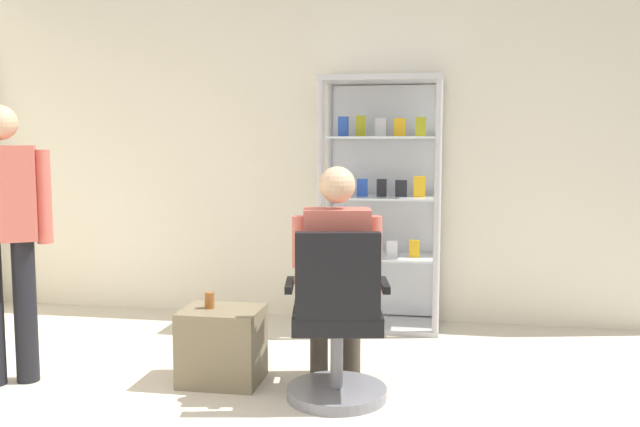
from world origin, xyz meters
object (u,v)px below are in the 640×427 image
Objects in this scene: display_cabinet_main at (381,201)px; tea_glass at (209,300)px; standing_customer at (5,226)px; storage_crate at (222,345)px; office_chair at (337,332)px; seated_shopkeeper at (337,268)px.

display_cabinet_main is 19.71× the size of tea_glass.
standing_customer is at bearing -141.01° from display_cabinet_main.
office_chair is at bearing -14.81° from storage_crate.
display_cabinet_main is at bearing 86.55° from office_chair.
office_chair is 0.59× the size of standing_customer.
seated_shopkeeper reaches higher than office_chair.
seated_shopkeeper reaches higher than storage_crate.
display_cabinet_main is 1.17× the size of standing_customer.
seated_shopkeeper is 0.79× the size of standing_customer.
display_cabinet_main reaches higher than tea_glass.
office_chair is 0.82m from tea_glass.
storage_crate is (-0.72, 0.19, -0.17)m from office_chair.
office_chair is at bearing -93.45° from display_cabinet_main.
office_chair is (-0.10, -1.61, -0.57)m from display_cabinet_main.
office_chair is at bearing -13.77° from tea_glass.
standing_customer reaches higher than tea_glass.
office_chair is 2.08× the size of storage_crate.
display_cabinet_main is at bearing 38.99° from standing_customer.
seated_shopkeeper is 13.38× the size of tea_glass.
storage_crate is (-0.69, 0.03, -0.49)m from seated_shopkeeper.
display_cabinet_main is at bearing 57.86° from tea_glass.
display_cabinet_main is at bearing 85.07° from seated_shopkeeper.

